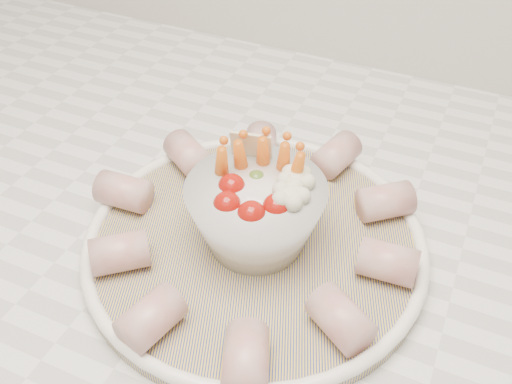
% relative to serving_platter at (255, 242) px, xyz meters
% --- Properties ---
extents(serving_platter, '(0.40, 0.40, 0.02)m').
position_rel_serving_platter_xyz_m(serving_platter, '(0.00, 0.00, 0.00)').
color(serving_platter, navy).
rests_on(serving_platter, kitchen_counter).
extents(veggie_bowl, '(0.12, 0.12, 0.10)m').
position_rel_serving_platter_xyz_m(veggie_bowl, '(0.00, 0.00, 0.04)').
color(veggie_bowl, silver).
rests_on(veggie_bowl, serving_platter).
extents(cured_meat_rolls, '(0.31, 0.32, 0.03)m').
position_rel_serving_platter_xyz_m(cured_meat_rolls, '(-0.00, 0.00, 0.02)').
color(cured_meat_rolls, '#AF5150').
rests_on(cured_meat_rolls, serving_platter).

